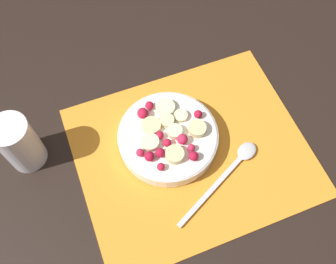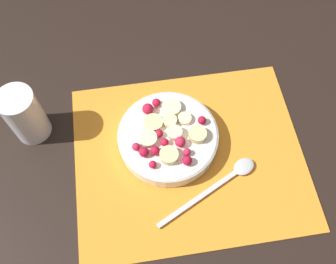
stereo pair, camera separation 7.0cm
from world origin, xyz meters
TOP-DOWN VIEW (x-y plane):
  - ground_plane at (0.00, 0.00)m, footprint 3.00×3.00m
  - placemat at (0.00, 0.00)m, footprint 0.44×0.36m
  - fruit_bowl at (-0.04, 0.03)m, footprint 0.19×0.19m
  - spoon at (0.06, -0.06)m, footprint 0.20×0.11m
  - drinking_glass at (-0.30, 0.10)m, footprint 0.07×0.07m

SIDE VIEW (x-z plane):
  - ground_plane at x=0.00m, z-range 0.00..0.00m
  - placemat at x=0.00m, z-range 0.00..0.01m
  - spoon at x=0.06m, z-range 0.01..0.01m
  - fruit_bowl at x=-0.04m, z-range 0.00..0.05m
  - drinking_glass at x=-0.30m, z-range 0.00..0.12m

